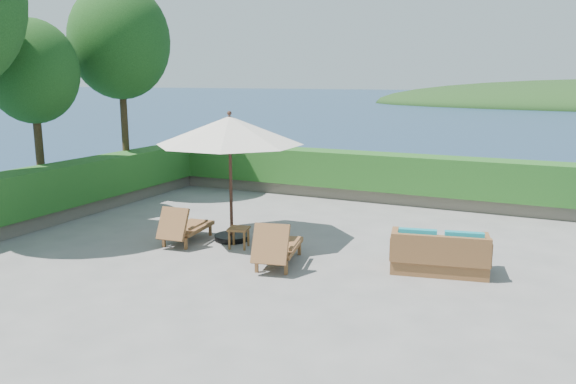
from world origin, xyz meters
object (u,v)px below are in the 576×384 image
at_px(side_table, 239,231).
at_px(wicker_loveseat, 439,255).
at_px(lounge_right, 277,246).
at_px(patio_umbrella, 230,132).
at_px(lounge_left, 184,227).

xyz_separation_m(side_table, wicker_loveseat, (3.97, 0.22, -0.03)).
height_order(lounge_right, wicker_loveseat, lounge_right).
height_order(patio_umbrella, lounge_right, patio_umbrella).
distance_m(patio_umbrella, lounge_right, 2.76).
distance_m(lounge_left, side_table, 1.22).
distance_m(lounge_left, wicker_loveseat, 5.20).
bearing_deg(wicker_loveseat, side_table, 171.97).
height_order(lounge_left, wicker_loveseat, lounge_left).
xyz_separation_m(patio_umbrella, wicker_loveseat, (4.39, -0.21, -2.00)).
bearing_deg(lounge_right, patio_umbrella, 133.79).
xyz_separation_m(lounge_right, side_table, (-1.20, 0.67, -0.03)).
distance_m(patio_umbrella, wicker_loveseat, 4.83).
bearing_deg(lounge_right, wicker_loveseat, 5.80).
height_order(lounge_left, lounge_right, lounge_right).
xyz_separation_m(lounge_left, lounge_right, (2.41, -0.50, 0.02)).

